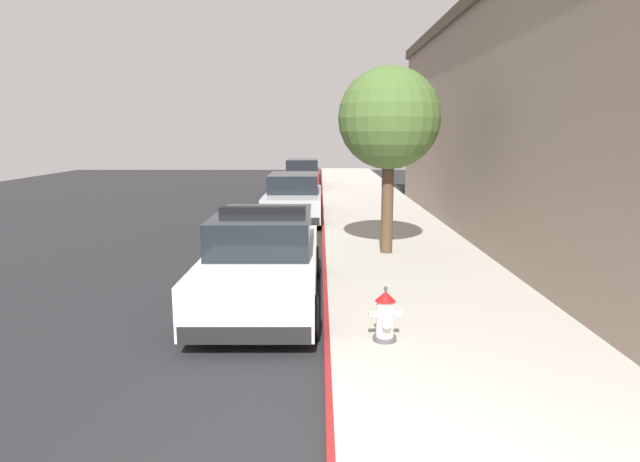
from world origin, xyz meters
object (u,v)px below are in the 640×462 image
at_px(police_cruiser, 266,260).
at_px(street_tree, 392,119).
at_px(parked_car_dark_far, 305,175).
at_px(parked_car_silver_ahead, 297,198).
at_px(fire_hydrant, 388,316).

distance_m(police_cruiser, street_tree, 4.94).
bearing_deg(street_tree, parked_car_dark_far, 98.80).
distance_m(parked_car_silver_ahead, parked_car_dark_far, 10.47).
xyz_separation_m(parked_car_dark_far, street_tree, (2.51, -16.25, 2.50)).
bearing_deg(fire_hydrant, parked_car_dark_far, 94.78).
bearing_deg(parked_car_dark_far, fire_hydrant, -85.22).
relative_size(police_cruiser, fire_hydrant, 6.37).
bearing_deg(parked_car_dark_far, police_cruiser, -90.16).
xyz_separation_m(police_cruiser, parked_car_silver_ahead, (0.10, 9.18, -0.00)).
xyz_separation_m(fire_hydrant, street_tree, (0.69, 5.53, 2.76)).
distance_m(parked_car_silver_ahead, street_tree, 6.77).
bearing_deg(fire_hydrant, street_tree, 82.85).
bearing_deg(parked_car_dark_far, parked_car_silver_ahead, -89.77).
xyz_separation_m(parked_car_silver_ahead, fire_hydrant, (1.78, -11.31, -0.26)).
relative_size(parked_car_silver_ahead, fire_hydrant, 6.37).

